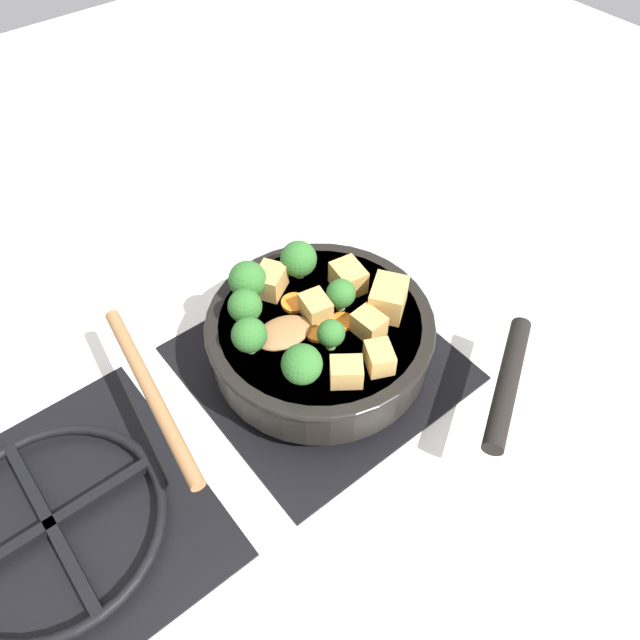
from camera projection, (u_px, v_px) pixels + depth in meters
ground_plane at (320, 364)px, 0.81m from camera, size 2.40×2.40×0.00m
front_burner_grate at (320, 358)px, 0.80m from camera, size 0.31×0.31×0.03m
rear_burner_grate at (53, 528)px, 0.66m from camera, size 0.31×0.31×0.03m
skillet_pan at (322, 335)px, 0.77m from camera, size 0.39×0.34×0.06m
wooden_spoon at (208, 366)px, 0.69m from camera, size 0.26×0.22×0.02m
tofu_cube_center_large at (379, 358)px, 0.69m from camera, size 0.04×0.04×0.03m
tofu_cube_near_handle at (316, 308)px, 0.74m from camera, size 0.04×0.04×0.03m
tofu_cube_east_chunk at (388, 298)px, 0.74m from camera, size 0.06×0.06×0.04m
tofu_cube_west_chunk at (369, 324)px, 0.72m from camera, size 0.04×0.03×0.03m
tofu_cube_back_piece at (348, 278)px, 0.77m from camera, size 0.05×0.04×0.03m
tofu_cube_front_piece at (270, 281)px, 0.77m from camera, size 0.05×0.05×0.03m
tofu_cube_mid_small at (346, 372)px, 0.68m from camera, size 0.04×0.05×0.03m
broccoli_floret_near_spoon at (245, 306)px, 0.72m from camera, size 0.04×0.04×0.05m
broccoli_floret_center_top at (302, 364)px, 0.67m from camera, size 0.05×0.05×0.05m
broccoli_floret_east_rim at (342, 295)px, 0.74m from camera, size 0.04×0.04×0.04m
broccoli_floret_west_rim at (248, 280)px, 0.75m from camera, size 0.05×0.05×0.05m
broccoli_floret_north_edge at (249, 335)px, 0.70m from camera, size 0.04×0.04×0.05m
broccoli_floret_south_cluster at (299, 259)px, 0.77m from camera, size 0.05×0.05×0.05m
broccoli_floret_mid_floret at (331, 334)px, 0.70m from camera, size 0.03×0.03×0.04m
carrot_slice_orange_thin at (318, 332)px, 0.73m from camera, size 0.03×0.03×0.01m
carrot_slice_near_center at (342, 322)px, 0.74m from camera, size 0.03×0.03×0.01m
carrot_slice_edge_slice at (294, 303)px, 0.76m from camera, size 0.03×0.03×0.01m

